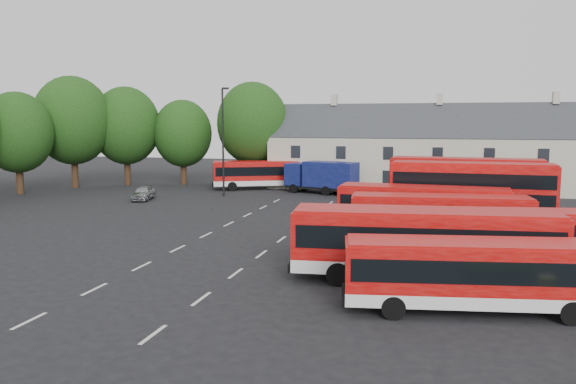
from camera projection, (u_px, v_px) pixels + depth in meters
The scene contains 15 objects.
ground at pixel (193, 242), 33.79m from camera, with size 140.00×140.00×0.00m, color black.
lane_markings at pixel (243, 237), 35.05m from camera, with size 5.15×33.80×0.01m.
treeline at pixel (84, 126), 56.87m from camera, with size 29.92×32.59×12.01m.
terrace_houses at pixel (438, 153), 58.38m from camera, with size 35.70×7.13×10.06m.
bus_row_a at pixel (476, 270), 21.03m from camera, with size 10.04×3.89×2.77m.
bus_row_b at pixel (424, 239), 25.09m from camera, with size 11.92×4.00×3.31m.
bus_row_c at pixel (483, 231), 28.31m from camera, with size 10.12×3.87×2.79m.
bus_row_d at pixel (440, 215), 32.85m from camera, with size 10.48×3.50×2.91m.
bus_row_e at pixel (423, 205), 36.17m from camera, with size 10.88×3.07×3.04m.
bus_dd_south at pixel (471, 190), 38.35m from camera, with size 10.84×2.84×4.41m.
bus_dd_north at pixel (465, 184), 41.71m from camera, with size 11.10×3.34×4.49m.
bus_north at pixel (264, 172), 59.50m from camera, with size 10.70×6.59×3.01m.
box_truck at pixel (322, 176), 55.81m from camera, with size 7.67×4.24×3.20m.
silver_car at pixel (143, 193), 51.44m from camera, with size 1.54×3.82×1.30m, color #9EA0A5.
lamppost at pixel (223, 139), 53.46m from camera, with size 0.72×0.37×10.36m.
Camera 1 is at (14.23, -30.48, 7.23)m, focal length 35.00 mm.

